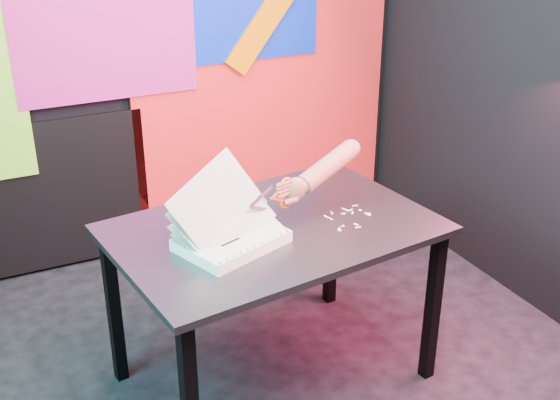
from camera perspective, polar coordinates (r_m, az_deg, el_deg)
room at (r=2.50m, az=-0.74°, el=9.11°), size 3.01×3.01×2.71m
backdrop at (r=3.95m, az=-9.12°, el=8.80°), size 2.88×0.05×2.08m
work_table at (r=2.85m, az=-0.54°, el=-3.63°), size 1.36×0.99×0.75m
printout_stack at (r=2.66m, az=-4.02°, el=-3.11°), size 0.47×0.39×0.36m
scissors at (r=2.77m, az=0.26°, el=0.49°), size 0.22×0.08×0.13m
hand_forearm at (r=2.91m, az=3.48°, el=2.47°), size 0.45×0.18×0.18m
paper_clippings at (r=2.91m, az=5.53°, el=-1.32°), size 0.20×0.19×0.00m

